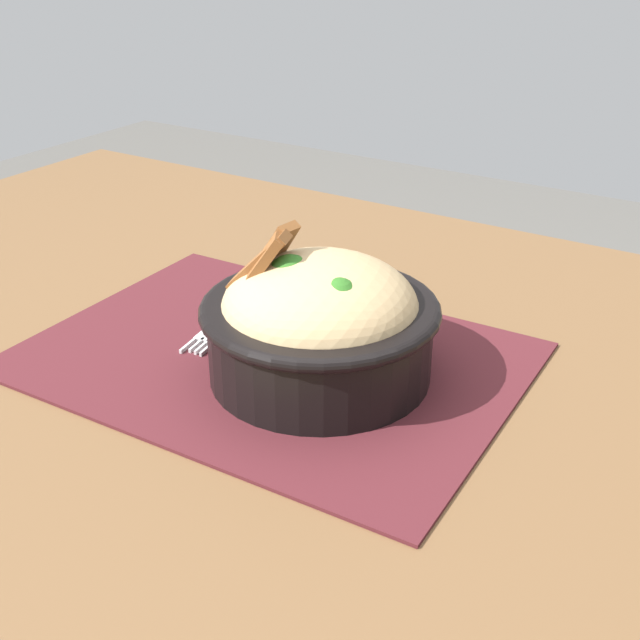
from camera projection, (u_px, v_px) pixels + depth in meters
The scene contains 4 objects.
table at pixel (230, 423), 0.72m from camera, with size 1.20×0.87×0.75m.
placemat at pixel (272, 357), 0.69m from camera, with size 0.41×0.30×0.00m, color #47191E.
bowl at pixel (319, 321), 0.64m from camera, with size 0.19×0.19×0.12m.
fork at pixel (223, 325), 0.74m from camera, with size 0.03×0.13×0.00m.
Camera 1 is at (-0.39, 0.47, 1.09)m, focal length 45.39 mm.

